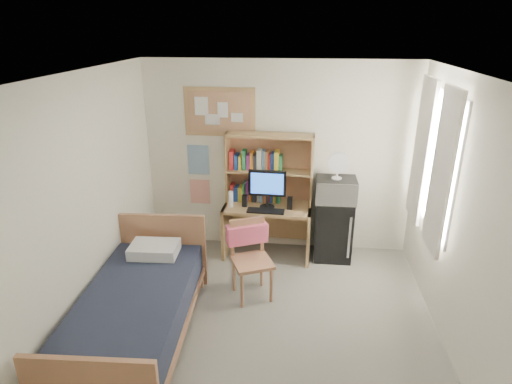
# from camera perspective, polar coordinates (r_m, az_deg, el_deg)

# --- Properties ---
(floor) EXTENTS (3.60, 4.20, 0.02)m
(floor) POSITION_cam_1_polar(r_m,az_deg,el_deg) (4.58, 1.02, -19.50)
(floor) COLOR gray
(floor) RESTS_ON ground
(ceiling) EXTENTS (3.60, 4.20, 0.02)m
(ceiling) POSITION_cam_1_polar(r_m,az_deg,el_deg) (3.48, 1.31, 14.97)
(ceiling) COLOR white
(ceiling) RESTS_ON wall_back
(wall_back) EXTENTS (3.60, 0.04, 2.60)m
(wall_back) POSITION_cam_1_polar(r_m,az_deg,el_deg) (5.81, 2.95, 4.48)
(wall_back) COLOR white
(wall_back) RESTS_ON floor
(wall_left) EXTENTS (0.04, 4.20, 2.60)m
(wall_left) POSITION_cam_1_polar(r_m,az_deg,el_deg) (4.37, -23.10, -3.16)
(wall_left) COLOR white
(wall_left) RESTS_ON floor
(wall_right) EXTENTS (0.04, 4.20, 2.60)m
(wall_right) POSITION_cam_1_polar(r_m,az_deg,el_deg) (4.13, 27.00, -5.27)
(wall_right) COLOR white
(wall_right) RESTS_ON floor
(window_unit) EXTENTS (0.10, 1.40, 1.70)m
(window_unit) POSITION_cam_1_polar(r_m,az_deg,el_deg) (5.07, 22.60, 3.82)
(window_unit) COLOR white
(window_unit) RESTS_ON wall_right
(curtain_left) EXTENTS (0.04, 0.55, 1.70)m
(curtain_left) POSITION_cam_1_polar(r_m,az_deg,el_deg) (4.70, 23.51, 2.37)
(curtain_left) COLOR white
(curtain_left) RESTS_ON wall_right
(curtain_right) EXTENTS (0.04, 0.55, 1.70)m
(curtain_right) POSITION_cam_1_polar(r_m,az_deg,el_deg) (5.43, 21.20, 5.12)
(curtain_right) COLOR white
(curtain_right) RESTS_ON wall_right
(bulletin_board) EXTENTS (0.94, 0.03, 0.64)m
(bulletin_board) POSITION_cam_1_polar(r_m,az_deg,el_deg) (5.74, -4.88, 10.59)
(bulletin_board) COLOR tan
(bulletin_board) RESTS_ON wall_back
(poster_wave) EXTENTS (0.30, 0.01, 0.42)m
(poster_wave) POSITION_cam_1_polar(r_m,az_deg,el_deg) (5.97, -7.69, 4.28)
(poster_wave) COLOR #27659C
(poster_wave) RESTS_ON wall_back
(poster_japan) EXTENTS (0.28, 0.01, 0.36)m
(poster_japan) POSITION_cam_1_polar(r_m,az_deg,el_deg) (6.12, -7.48, 0.08)
(poster_japan) COLOR #D44125
(poster_japan) RESTS_ON wall_back
(desk) EXTENTS (1.19, 0.63, 0.73)m
(desk) POSITION_cam_1_polar(r_m,az_deg,el_deg) (5.87, 1.52, -5.13)
(desk) COLOR tan
(desk) RESTS_ON floor
(desk_chair) EXTENTS (0.61, 0.61, 0.93)m
(desk_chair) POSITION_cam_1_polar(r_m,az_deg,el_deg) (4.95, -0.51, -9.23)
(desk_chair) COLOR tan
(desk_chair) RESTS_ON floor
(mini_fridge) EXTENTS (0.50, 0.50, 0.84)m
(mini_fridge) POSITION_cam_1_polar(r_m,az_deg,el_deg) (5.90, 10.21, -4.80)
(mini_fridge) COLOR black
(mini_fridge) RESTS_ON floor
(bed) EXTENTS (1.11, 2.09, 0.56)m
(bed) POSITION_cam_1_polar(r_m,az_deg,el_deg) (4.59, -15.69, -15.71)
(bed) COLOR black
(bed) RESTS_ON floor
(hutch) EXTENTS (1.17, 0.34, 0.94)m
(hutch) POSITION_cam_1_polar(r_m,az_deg,el_deg) (5.69, 1.79, 3.11)
(hutch) COLOR tan
(hutch) RESTS_ON desk
(monitor) EXTENTS (0.49, 0.06, 0.52)m
(monitor) POSITION_cam_1_polar(r_m,az_deg,el_deg) (5.56, 1.51, 0.36)
(monitor) COLOR black
(monitor) RESTS_ON desk
(keyboard) EXTENTS (0.49, 0.17, 0.02)m
(keyboard) POSITION_cam_1_polar(r_m,az_deg,el_deg) (5.53, 1.30, -2.55)
(keyboard) COLOR black
(keyboard) RESTS_ON desk
(speaker_left) EXTENTS (0.07, 0.07, 0.16)m
(speaker_left) POSITION_cam_1_polar(r_m,az_deg,el_deg) (5.67, -1.52, -1.19)
(speaker_left) COLOR black
(speaker_left) RESTS_ON desk
(speaker_right) EXTENTS (0.07, 0.07, 0.16)m
(speaker_right) POSITION_cam_1_polar(r_m,az_deg,el_deg) (5.61, 4.53, -1.49)
(speaker_right) COLOR black
(speaker_right) RESTS_ON desk
(water_bottle) EXTENTS (0.07, 0.07, 0.22)m
(water_bottle) POSITION_cam_1_polar(r_m,az_deg,el_deg) (5.66, -3.39, -0.95)
(water_bottle) COLOR white
(water_bottle) RESTS_ON desk
(hoodie) EXTENTS (0.49, 0.32, 0.23)m
(hoodie) POSITION_cam_1_polar(r_m,az_deg,el_deg) (4.99, -1.20, -5.57)
(hoodie) COLOR #EE5A79
(hoodie) RESTS_ON desk_chair
(microwave) EXTENTS (0.52, 0.40, 0.30)m
(microwave) POSITION_cam_1_polar(r_m,az_deg,el_deg) (5.65, 10.60, 0.31)
(microwave) COLOR silver
(microwave) RESTS_ON mini_fridge
(desk_fan) EXTENTS (0.26, 0.26, 0.33)m
(desk_fan) POSITION_cam_1_polar(r_m,az_deg,el_deg) (5.55, 10.82, 3.34)
(desk_fan) COLOR white
(desk_fan) RESTS_ON microwave
(pillow) EXTENTS (0.55, 0.39, 0.13)m
(pillow) POSITION_cam_1_polar(r_m,az_deg,el_deg) (5.00, -13.40, -7.45)
(pillow) COLOR white
(pillow) RESTS_ON bed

